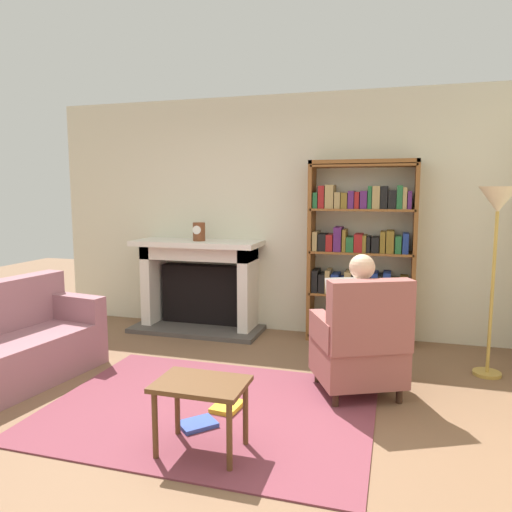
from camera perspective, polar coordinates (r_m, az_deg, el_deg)
name	(u,v)px	position (r m, az deg, el deg)	size (l,w,h in m)	color
ground	(193,428)	(3.56, -7.43, -19.52)	(14.00, 14.00, 0.00)	brown
back_wall	(280,215)	(5.60, 2.91, 4.83)	(5.60, 0.10, 2.70)	beige
area_rug	(209,409)	(3.80, -5.52, -17.52)	(2.40, 1.80, 0.01)	brown
fireplace	(200,282)	(5.74, -6.62, -3.04)	(1.52, 0.64, 1.06)	#4C4742
mantel_clock	(199,232)	(5.55, -6.76, 2.87)	(0.14, 0.14, 0.21)	brown
bookshelf	(361,256)	(5.28, 12.28, -0.04)	(1.12, 0.32, 1.95)	brown
armchair_reading	(361,344)	(3.95, 12.27, -10.18)	(0.84, 0.83, 0.97)	#331E14
seated_reader	(356,316)	(4.00, 11.74, -7.01)	(0.51, 0.60, 1.14)	silver
side_table	(201,393)	(3.10, -6.51, -15.81)	(0.56, 0.39, 0.46)	brown
scattered_books	(214,414)	(3.66, -4.94, -18.14)	(0.36, 0.60, 0.03)	gold
floor_lamp	(497,217)	(4.60, 26.63, 4.18)	(0.32, 0.32, 1.66)	#B7933F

